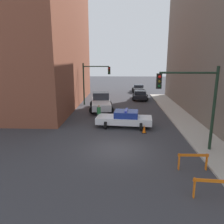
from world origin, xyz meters
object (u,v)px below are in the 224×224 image
at_px(white_truck, 101,102).
at_px(parked_car_mid, 138,88).
at_px(traffic_light_far, 92,78).
at_px(traffic_cone, 144,129).
at_px(traffic_light_near, 195,96).
at_px(barrier_front, 212,186).
at_px(parked_car_near, 140,95).
at_px(police_car, 125,119).
at_px(pedestrian_crossing, 99,114).
at_px(barrier_mid, 193,159).

distance_m(white_truck, parked_car_mid, 15.02).
relative_size(traffic_light_far, traffic_cone, 7.93).
bearing_deg(traffic_light_near, barrier_front, -97.79).
distance_m(parked_car_near, parked_car_mid, 7.36).
distance_m(traffic_light_far, traffic_cone, 12.40).
distance_m(police_car, white_truck, 6.90).
bearing_deg(parked_car_mid, pedestrian_crossing, -103.52).
distance_m(traffic_light_near, police_car, 7.02).
relative_size(parked_car_mid, traffic_cone, 6.62).
bearing_deg(traffic_light_far, police_car, -66.93).
distance_m(traffic_light_far, parked_car_near, 7.96).
height_order(white_truck, barrier_front, white_truck).
relative_size(traffic_light_far, police_car, 1.07).
bearing_deg(barrier_mid, pedestrian_crossing, 124.06).
distance_m(traffic_light_near, pedestrian_crossing, 9.25).
xyz_separation_m(parked_car_near, barrier_front, (0.99, -22.94, -0.06)).
relative_size(traffic_light_far, barrier_mid, 3.25).
distance_m(police_car, barrier_front, 10.48).
height_order(police_car, traffic_cone, police_car).
height_order(police_car, white_truck, white_truck).
distance_m(pedestrian_crossing, traffic_cone, 4.76).
xyz_separation_m(white_truck, parked_car_mid, (5.40, 14.02, -0.23)).
relative_size(parked_car_mid, barrier_mid, 2.71).
bearing_deg(traffic_cone, white_truck, 117.22).
distance_m(traffic_light_near, parked_car_mid, 25.52).
bearing_deg(traffic_light_far, white_truck, -64.57).
bearing_deg(traffic_light_near, police_car, 130.16).
relative_size(traffic_light_near, white_truck, 0.93).
bearing_deg(police_car, barrier_front, -155.00).
height_order(traffic_light_far, police_car, traffic_light_far).
height_order(traffic_light_far, barrier_mid, traffic_light_far).
bearing_deg(white_truck, traffic_light_near, -65.57).
height_order(traffic_light_far, parked_car_mid, traffic_light_far).
bearing_deg(parked_car_mid, white_truck, -109.66).
relative_size(police_car, barrier_front, 3.04).
xyz_separation_m(police_car, pedestrian_crossing, (-2.33, 1.13, 0.14)).
xyz_separation_m(pedestrian_crossing, barrier_front, (5.79, -11.01, -0.24)).
relative_size(police_car, pedestrian_crossing, 2.93).
height_order(white_truck, barrier_mid, white_truck).
relative_size(traffic_light_near, police_car, 1.07).
bearing_deg(pedestrian_crossing, barrier_mid, -119.54).
distance_m(traffic_light_far, police_car, 10.26).
height_order(police_car, barrier_front, police_car).
xyz_separation_m(pedestrian_crossing, traffic_cone, (3.85, -2.74, -0.54)).
bearing_deg(traffic_cone, parked_car_near, 86.30).
distance_m(parked_car_mid, barrier_front, 30.30).
bearing_deg(police_car, traffic_light_far, 28.74).
xyz_separation_m(traffic_light_near, barrier_mid, (-0.70, -2.51, -2.91)).
bearing_deg(white_truck, parked_car_near, 46.43).
distance_m(parked_car_near, barrier_mid, 20.50).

